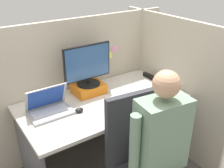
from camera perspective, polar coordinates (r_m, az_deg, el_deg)
cubicle_panel_back at (r=2.69m, az=-6.60°, el=-0.40°), size 1.98×0.05×1.38m
cubicle_panel_right at (r=2.77m, az=12.47°, el=-0.10°), size 0.04×1.42×1.38m
desk at (r=2.45m, az=-1.86°, el=-7.06°), size 1.48×0.77×0.71m
paper_box at (r=2.49m, az=-5.10°, el=-0.95°), size 0.28×0.23×0.09m
monitor at (r=2.40m, az=-5.35°, el=4.10°), size 0.46×0.22×0.38m
laptop at (r=2.22m, az=-13.49°, el=-5.11°), size 0.35×0.23×0.23m
mouse at (r=2.20m, az=-7.16°, el=-5.65°), size 0.07×0.05×0.04m
stapler at (r=2.83m, az=8.04°, el=1.72°), size 0.04×0.16×0.04m
carrot_toy at (r=2.25m, az=1.52°, el=-4.70°), size 0.04×0.16×0.04m
office_chair at (r=2.02m, az=7.52°, el=-16.48°), size 0.54×0.59×1.03m
person at (r=1.81m, az=11.75°, el=-13.70°), size 0.48×0.43×1.28m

